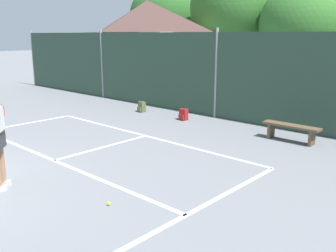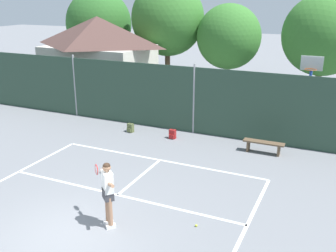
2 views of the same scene
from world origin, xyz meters
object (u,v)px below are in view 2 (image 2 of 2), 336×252
(tennis_player, at_px, (108,189))
(backpack_olive, at_px, (130,128))
(tennis_ball, at_px, (196,225))
(basketball_hoop, at_px, (309,85))
(courtside_bench, at_px, (264,145))
(backpack_red, at_px, (172,134))

(tennis_player, xyz_separation_m, backpack_olive, (-3.33, 6.93, -0.92))
(tennis_ball, bearing_deg, backpack_olive, 132.48)
(basketball_hoop, xyz_separation_m, tennis_ball, (-1.78, -8.73, -2.28))
(tennis_player, xyz_separation_m, courtside_bench, (2.71, 6.94, -0.75))
(tennis_player, bearing_deg, backpack_red, 100.09)
(tennis_player, bearing_deg, basketball_hoop, 67.81)
(courtside_bench, bearing_deg, tennis_player, -111.34)
(basketball_hoop, xyz_separation_m, backpack_red, (-5.18, -2.71, -2.12))
(backpack_red, relative_size, courtside_bench, 0.29)
(tennis_player, relative_size, tennis_ball, 28.10)
(tennis_ball, xyz_separation_m, backpack_olive, (-5.49, 5.99, 0.16))
(basketball_hoop, relative_size, courtside_bench, 2.22)
(courtside_bench, bearing_deg, basketball_hoop, 65.70)
(tennis_player, height_order, backpack_red, tennis_player)
(basketball_hoop, distance_m, tennis_ball, 9.19)
(tennis_ball, bearing_deg, tennis_player, -156.55)
(tennis_ball, distance_m, backpack_red, 6.91)
(tennis_ball, distance_m, courtside_bench, 6.03)
(tennis_ball, xyz_separation_m, courtside_bench, (0.55, 6.00, 0.33))
(basketball_hoop, height_order, backpack_olive, basketball_hoop)
(basketball_hoop, relative_size, tennis_ball, 53.79)
(basketball_hoop, height_order, tennis_player, basketball_hoop)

